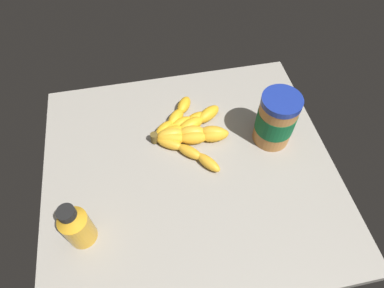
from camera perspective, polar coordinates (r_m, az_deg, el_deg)
ground_plane at (r=85.59cm, az=-0.38°, el=-4.93°), size 73.61×68.13×3.80cm
banana_bunch at (r=88.62cm, az=-0.77°, el=2.31°), size 21.14×27.78×3.75cm
peanut_butter_jar at (r=86.04cm, az=14.40°, el=4.15°), size 9.95×9.95×15.35cm
honey_bottle at (r=74.72cm, az=-19.53°, el=-13.23°), size 6.20×6.20×13.59cm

